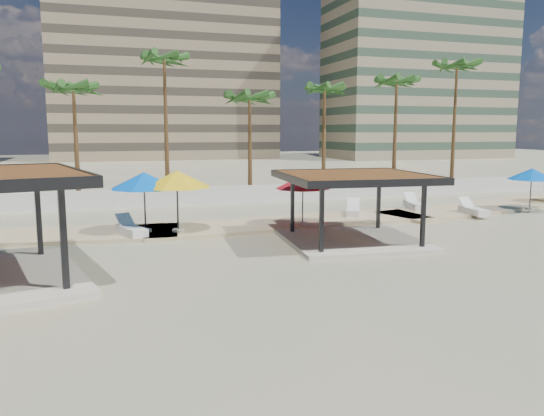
% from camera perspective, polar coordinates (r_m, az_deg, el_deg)
% --- Properties ---
extents(ground, '(200.00, 200.00, 0.00)m').
position_cam_1_polar(ground, '(21.41, 3.25, -5.17)').
color(ground, tan).
rests_on(ground, ground).
extents(promenade, '(44.45, 7.97, 0.24)m').
position_cam_1_polar(promenade, '(29.12, 1.46, -1.42)').
color(promenade, '#C6B284').
rests_on(promenade, ground).
extents(boundary_wall, '(56.00, 0.30, 1.20)m').
position_cam_1_polar(boundary_wall, '(36.46, -5.89, 1.37)').
color(boundary_wall, silver).
rests_on(boundary_wall, ground).
extents(building_mid, '(38.00, 16.00, 30.40)m').
position_cam_1_polar(building_mid, '(98.51, -11.51, 13.59)').
color(building_mid, '#847259').
rests_on(building_mid, ground).
extents(building_east, '(32.00, 15.00, 36.40)m').
position_cam_1_polar(building_east, '(102.62, 15.47, 14.93)').
color(building_east, gray).
rests_on(building_east, ground).
extents(pavilion_central, '(6.66, 6.66, 3.12)m').
position_cam_1_polar(pavilion_central, '(23.90, 8.75, 0.70)').
color(pavilion_central, beige).
rests_on(pavilion_central, ground).
extents(umbrella_b, '(3.90, 3.90, 2.94)m').
position_cam_1_polar(umbrella_b, '(25.53, -10.19, 3.07)').
color(umbrella_b, beige).
rests_on(umbrella_b, promenade).
extents(umbrella_c, '(3.80, 3.80, 2.55)m').
position_cam_1_polar(umbrella_c, '(27.17, 3.34, 2.78)').
color(umbrella_c, beige).
rests_on(umbrella_c, promenade).
extents(umbrella_d, '(2.89, 2.89, 2.53)m').
position_cam_1_polar(umbrella_d, '(36.02, 26.17, 3.29)').
color(umbrella_d, beige).
rests_on(umbrella_d, promenade).
extents(umbrella_f, '(4.14, 4.14, 2.87)m').
position_cam_1_polar(umbrella_f, '(25.83, -13.61, 2.88)').
color(umbrella_f, beige).
rests_on(umbrella_f, promenade).
extents(lounger_a, '(1.42, 2.40, 0.87)m').
position_cam_1_polar(lounger_a, '(25.69, -14.89, -2.28)').
color(lounger_a, white).
rests_on(lounger_a, promenade).
extents(lounger_b, '(1.69, 2.33, 0.85)m').
position_cam_1_polar(lounger_b, '(30.92, 8.71, -0.33)').
color(lounger_b, white).
rests_on(lounger_b, promenade).
extents(lounger_c, '(1.22, 2.43, 0.88)m').
position_cam_1_polar(lounger_c, '(34.27, 15.10, 0.33)').
color(lounger_c, white).
rests_on(lounger_c, promenade).
extents(lounger_d, '(1.00, 2.36, 0.87)m').
position_cam_1_polar(lounger_d, '(32.99, 20.81, -0.23)').
color(lounger_d, white).
rests_on(lounger_d, promenade).
extents(palm_c, '(3.00, 3.00, 8.56)m').
position_cam_1_polar(palm_c, '(37.59, -20.58, 11.55)').
color(palm_c, brown).
rests_on(palm_c, ground).
extents(palm_d, '(3.00, 3.00, 10.77)m').
position_cam_1_polar(palm_d, '(38.82, -11.51, 14.85)').
color(palm_d, brown).
rests_on(palm_d, ground).
extents(palm_e, '(3.00, 3.00, 8.16)m').
position_cam_1_polar(palm_e, '(39.29, -2.42, 11.35)').
color(palm_e, brown).
rests_on(palm_e, ground).
extents(palm_f, '(3.00, 3.00, 8.94)m').
position_cam_1_polar(palm_f, '(41.54, 5.67, 12.18)').
color(palm_f, brown).
rests_on(palm_f, ground).
extents(palm_g, '(3.00, 3.00, 9.62)m').
position_cam_1_polar(palm_g, '(43.98, 13.26, 12.61)').
color(palm_g, brown).
rests_on(palm_g, ground).
extents(palm_h, '(3.00, 3.00, 11.13)m').
position_cam_1_polar(palm_h, '(47.94, 19.26, 13.69)').
color(palm_h, brown).
rests_on(palm_h, ground).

